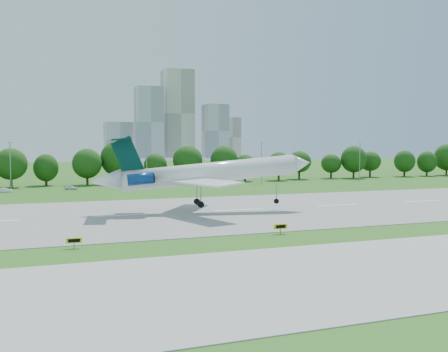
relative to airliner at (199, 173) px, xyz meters
The scene contains 11 objects.
ground 29.19m from the airliner, 117.21° to the right, with size 600.00×600.00×0.00m, color #275B18.
runway 14.60m from the airliner, behind, with size 400.00×45.00×0.08m, color gray.
taxiway 45.66m from the airliner, 106.71° to the right, with size 400.00×23.00×0.08m, color #ADADA8.
tree_line 67.99m from the airliner, 101.01° to the left, with size 288.40×8.40×10.40m.
light_poles 58.81m from the airliner, 105.27° to the left, with size 175.90×0.25×12.19m.
skyline 376.35m from the airliner, 76.58° to the left, with size 127.00×52.00×80.00m.
airliner is the anchor object (origin of this frame).
taxi_sign_centre 33.12m from the airliner, 132.16° to the right, with size 1.69×0.26×1.19m.
taxi_sign_right 24.72m from the airliner, 81.31° to the right, with size 1.84×0.28×1.29m.
service_vehicle_a 60.37m from the airliner, 124.49° to the left, with size 1.16×3.33×1.10m, color white.
service_vehicle_b 55.27m from the airliner, 109.77° to the left, with size 1.30×3.24×1.10m, color white.
Camera 1 is at (-11.76, -55.83, 11.43)m, focal length 40.00 mm.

